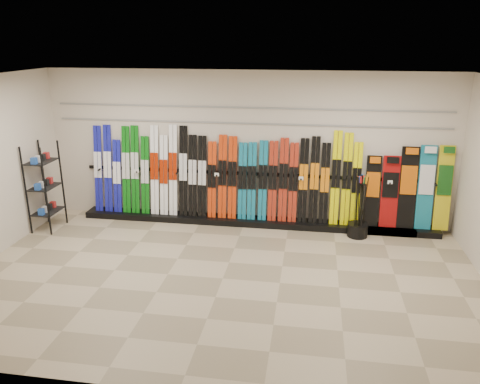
# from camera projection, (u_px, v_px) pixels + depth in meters

# --- Properties ---
(floor) EXTENTS (8.00, 8.00, 0.00)m
(floor) POSITION_uv_depth(u_px,v_px,m) (223.00, 279.00, 7.28)
(floor) COLOR gray
(floor) RESTS_ON ground
(back_wall) EXTENTS (8.00, 0.00, 8.00)m
(back_wall) POSITION_uv_depth(u_px,v_px,m) (246.00, 149.00, 9.15)
(back_wall) COLOR beige
(back_wall) RESTS_ON floor
(ceiling) EXTENTS (8.00, 8.00, 0.00)m
(ceiling) POSITION_uv_depth(u_px,v_px,m) (220.00, 82.00, 6.33)
(ceiling) COLOR silver
(ceiling) RESTS_ON back_wall
(ski_rack_base) EXTENTS (8.00, 0.40, 0.12)m
(ski_rack_base) POSITION_uv_depth(u_px,v_px,m) (255.00, 222.00, 9.36)
(ski_rack_base) COLOR black
(ski_rack_base) RESTS_ON floor
(skis) EXTENTS (5.37, 0.27, 1.82)m
(skis) POSITION_uv_depth(u_px,v_px,m) (221.00, 177.00, 9.25)
(skis) COLOR #1619A3
(skis) RESTS_ON ski_rack_base
(snowboards) EXTENTS (1.56, 0.24, 1.58)m
(snowboards) POSITION_uv_depth(u_px,v_px,m) (409.00, 189.00, 8.76)
(snowboards) COLOR black
(snowboards) RESTS_ON ski_rack_base
(accessory_rack) EXTENTS (0.40, 0.60, 1.70)m
(accessory_rack) POSITION_uv_depth(u_px,v_px,m) (45.00, 187.00, 8.95)
(accessory_rack) COLOR black
(accessory_rack) RESTS_ON floor
(pole_bin) EXTENTS (0.38, 0.38, 0.25)m
(pole_bin) POSITION_uv_depth(u_px,v_px,m) (357.00, 230.00, 8.79)
(pole_bin) COLOR black
(pole_bin) RESTS_ON floor
(ski_poles) EXTENTS (0.21, 0.29, 1.18)m
(ski_poles) POSITION_uv_depth(u_px,v_px,m) (361.00, 206.00, 8.60)
(ski_poles) COLOR black
(ski_poles) RESTS_ON pole_bin
(slatwall_rail_0) EXTENTS (7.60, 0.02, 0.03)m
(slatwall_rail_0) POSITION_uv_depth(u_px,v_px,m) (246.00, 123.00, 8.97)
(slatwall_rail_0) COLOR gray
(slatwall_rail_0) RESTS_ON back_wall
(slatwall_rail_1) EXTENTS (7.60, 0.02, 0.03)m
(slatwall_rail_1) POSITION_uv_depth(u_px,v_px,m) (246.00, 108.00, 8.88)
(slatwall_rail_1) COLOR gray
(slatwall_rail_1) RESTS_ON back_wall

